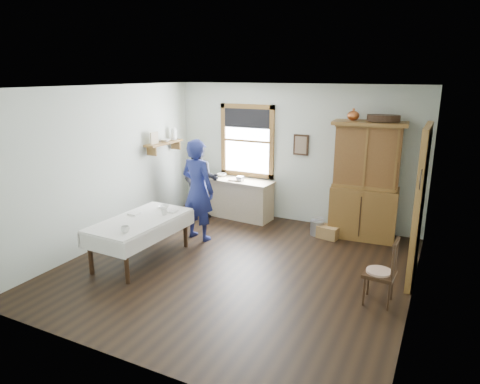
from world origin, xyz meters
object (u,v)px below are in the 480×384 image
(woman_blue, at_px, (198,194))
(figure_dark, at_px, (200,183))
(china_hutch, at_px, (365,181))
(spindle_chair, at_px, (380,271))
(dining_table, at_px, (141,239))
(work_counter, at_px, (240,199))
(wicker_basket, at_px, (328,232))
(pail, at_px, (317,228))

(woman_blue, distance_m, figure_dark, 1.17)
(china_hutch, relative_size, spindle_chair, 2.35)
(dining_table, relative_size, woman_blue, 1.02)
(work_counter, relative_size, woman_blue, 0.83)
(china_hutch, xyz_separation_m, dining_table, (-2.96, -2.54, -0.71))
(work_counter, xyz_separation_m, woman_blue, (-0.14, -1.37, 0.44))
(wicker_basket, bearing_deg, dining_table, -137.45)
(wicker_basket, bearing_deg, pail, 165.42)
(china_hutch, height_order, figure_dark, china_hutch)
(dining_table, relative_size, spindle_chair, 1.91)
(dining_table, bearing_deg, figure_dark, 96.15)
(pail, bearing_deg, china_hutch, 17.97)
(work_counter, distance_m, china_hutch, 2.57)
(china_hutch, distance_m, pail, 1.21)
(pail, relative_size, woman_blue, 0.16)
(spindle_chair, bearing_deg, dining_table, -171.82)
(dining_table, bearing_deg, china_hutch, 40.58)
(china_hutch, relative_size, figure_dark, 1.45)
(work_counter, distance_m, wicker_basket, 2.00)
(china_hutch, relative_size, dining_table, 1.23)
(woman_blue, xyz_separation_m, figure_dark, (-0.57, 1.01, -0.11))
(pail, xyz_separation_m, wicker_basket, (0.23, -0.06, -0.03))
(figure_dark, bearing_deg, work_counter, 1.61)
(spindle_chair, xyz_separation_m, figure_dark, (-3.84, 1.91, 0.28))
(wicker_basket, bearing_deg, figure_dark, -179.07)
(dining_table, relative_size, figure_dark, 1.18)
(wicker_basket, height_order, woman_blue, woman_blue)
(pail, distance_m, figure_dark, 2.52)
(pail, bearing_deg, dining_table, -133.92)
(spindle_chair, xyz_separation_m, pail, (-1.40, 2.01, -0.31))
(work_counter, relative_size, figure_dark, 0.96)
(china_hutch, height_order, spindle_chair, china_hutch)
(woman_blue, bearing_deg, spindle_chair, 173.59)
(china_hutch, bearing_deg, dining_table, -143.77)
(china_hutch, xyz_separation_m, spindle_chair, (0.64, -2.25, -0.60))
(woman_blue, bearing_deg, pail, -140.31)
(wicker_basket, bearing_deg, china_hutch, 29.83)
(work_counter, bearing_deg, dining_table, -95.95)
(spindle_chair, height_order, figure_dark, figure_dark)
(china_hutch, distance_m, wicker_basket, 1.12)
(spindle_chair, relative_size, wicker_basket, 2.38)
(pail, xyz_separation_m, figure_dark, (-2.44, -0.10, 0.59))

